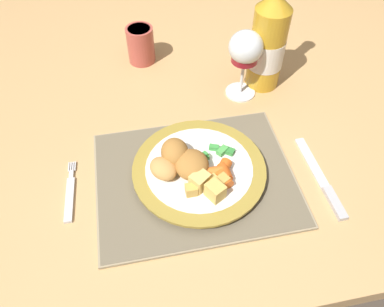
{
  "coord_description": "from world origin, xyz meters",
  "views": [
    {
      "loc": [
        -0.15,
        -0.67,
        1.31
      ],
      "look_at": [
        -0.06,
        -0.23,
        0.78
      ],
      "focal_mm": 35.0,
      "sensor_mm": 36.0,
      "label": 1
    }
  ],
  "objects": [
    {
      "name": "drinking_cup",
      "position": [
        -0.12,
        0.13,
        0.79
      ],
      "size": [
        0.07,
        0.07,
        0.09
      ],
      "color": "#B24C42",
      "rests_on": "dining_table"
    },
    {
      "name": "glazed_carrots",
      "position": [
        -0.02,
        -0.28,
        0.78
      ],
      "size": [
        0.07,
        0.06,
        0.02
      ],
      "color": "orange",
      "rests_on": "dinner_plate"
    },
    {
      "name": "wine_glass",
      "position": [
        0.09,
        -0.04,
        0.85
      ],
      "size": [
        0.07,
        0.07,
        0.16
      ],
      "color": "silver",
      "rests_on": "dining_table"
    },
    {
      "name": "placemat",
      "position": [
        -0.06,
        -0.26,
        0.74
      ],
      "size": [
        0.37,
        0.29,
        0.01
      ],
      "color": "gray",
      "rests_on": "dining_table"
    },
    {
      "name": "dinner_plate",
      "position": [
        -0.05,
        -0.26,
        0.76
      ],
      "size": [
        0.25,
        0.25,
        0.02
      ],
      "color": "white",
      "rests_on": "placemat"
    },
    {
      "name": "table_knife",
      "position": [
        0.17,
        -0.32,
        0.74
      ],
      "size": [
        0.02,
        0.2,
        0.01
      ],
      "color": "silver",
      "rests_on": "dining_table"
    },
    {
      "name": "roast_potatoes",
      "position": [
        -0.05,
        -0.31,
        0.78
      ],
      "size": [
        0.08,
        0.07,
        0.03
      ],
      "color": "#DBB256",
      "rests_on": "dinner_plate"
    },
    {
      "name": "green_beans_pile",
      "position": [
        -0.03,
        -0.23,
        0.77
      ],
      "size": [
        0.09,
        0.04,
        0.02
      ],
      "color": "green",
      "rests_on": "dinner_plate"
    },
    {
      "name": "dining_table",
      "position": [
        0.0,
        0.0,
        0.66
      ],
      "size": [
        1.43,
        1.05,
        0.74
      ],
      "color": "tan",
      "rests_on": "ground"
    },
    {
      "name": "bottle",
      "position": [
        0.15,
        -0.01,
        0.85
      ],
      "size": [
        0.08,
        0.08,
        0.3
      ],
      "color": "gold",
      "rests_on": "dining_table"
    },
    {
      "name": "ground_plane",
      "position": [
        0.0,
        0.0,
        0.0
      ],
      "size": [
        6.0,
        6.0,
        0.0
      ],
      "primitive_type": "plane",
      "color": "#4C4238"
    },
    {
      "name": "breaded_croquettes",
      "position": [
        -0.08,
        -0.25,
        0.79
      ],
      "size": [
        0.12,
        0.1,
        0.05
      ],
      "color": "#A87033",
      "rests_on": "dinner_plate"
    },
    {
      "name": "fork",
      "position": [
        -0.29,
        -0.26,
        0.74
      ],
      "size": [
        0.02,
        0.14,
        0.01
      ],
      "color": "silver",
      "rests_on": "dining_table"
    }
  ]
}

